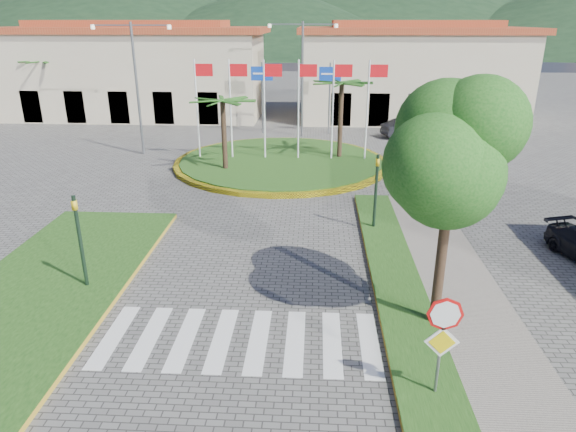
# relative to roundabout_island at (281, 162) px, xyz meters

# --- Properties ---
(sidewalk_right) EXTENTS (4.00, 28.00, 0.15)m
(sidewalk_right) POSITION_rel_roundabout_island_xyz_m (6.00, -20.00, -0.10)
(sidewalk_right) COLOR gray
(sidewalk_right) RESTS_ON ground
(verge_right) EXTENTS (1.60, 28.00, 0.18)m
(verge_right) POSITION_rel_roundabout_island_xyz_m (4.80, -20.00, -0.08)
(verge_right) COLOR #1A4112
(verge_right) RESTS_ON ground
(median_left) EXTENTS (5.00, 14.00, 0.18)m
(median_left) POSITION_rel_roundabout_island_xyz_m (-6.50, -16.00, -0.08)
(median_left) COLOR #1A4112
(median_left) RESTS_ON ground
(crosswalk) EXTENTS (8.00, 3.00, 0.01)m
(crosswalk) POSITION_rel_roundabout_island_xyz_m (-0.00, -18.00, -0.17)
(crosswalk) COLOR silver
(crosswalk) RESTS_ON ground
(roundabout_island) EXTENTS (12.70, 12.70, 6.00)m
(roundabout_island) POSITION_rel_roundabout_island_xyz_m (0.00, 0.00, 0.00)
(roundabout_island) COLOR yellow
(roundabout_island) RESTS_ON ground
(stop_sign) EXTENTS (0.80, 0.11, 2.65)m
(stop_sign) POSITION_rel_roundabout_island_xyz_m (4.90, -20.04, 1.62)
(stop_sign) COLOR slate
(stop_sign) RESTS_ON ground
(deciduous_tree) EXTENTS (3.60, 3.60, 6.80)m
(deciduous_tree) POSITION_rel_roundabout_island_xyz_m (5.50, -17.00, 5.00)
(deciduous_tree) COLOR black
(deciduous_tree) RESTS_ON ground
(traffic_light_left) EXTENTS (0.15, 0.18, 3.20)m
(traffic_light_left) POSITION_rel_roundabout_island_xyz_m (-5.20, -15.50, 1.77)
(traffic_light_left) COLOR black
(traffic_light_left) RESTS_ON ground
(traffic_light_right) EXTENTS (0.15, 0.18, 3.20)m
(traffic_light_right) POSITION_rel_roundabout_island_xyz_m (4.50, -10.00, 1.77)
(traffic_light_right) COLOR black
(traffic_light_right) RESTS_ON ground
(traffic_light_far) EXTENTS (0.18, 0.15, 3.20)m
(traffic_light_far) POSITION_rel_roundabout_island_xyz_m (8.00, 4.00, 1.77)
(traffic_light_far) COLOR black
(traffic_light_far) RESTS_ON ground
(direction_sign_west) EXTENTS (1.60, 0.14, 5.20)m
(direction_sign_west) POSITION_rel_roundabout_island_xyz_m (-2.00, 8.97, 3.36)
(direction_sign_west) COLOR slate
(direction_sign_west) RESTS_ON ground
(direction_sign_east) EXTENTS (1.60, 0.14, 5.20)m
(direction_sign_east) POSITION_rel_roundabout_island_xyz_m (3.00, 8.97, 3.36)
(direction_sign_east) COLOR slate
(direction_sign_east) RESTS_ON ground
(street_lamp_centre) EXTENTS (4.80, 0.16, 8.00)m
(street_lamp_centre) POSITION_rel_roundabout_island_xyz_m (1.00, 8.00, 4.32)
(street_lamp_centre) COLOR slate
(street_lamp_centre) RESTS_ON ground
(street_lamp_west) EXTENTS (4.80, 0.16, 8.00)m
(street_lamp_west) POSITION_rel_roundabout_island_xyz_m (-9.00, 2.00, 4.32)
(street_lamp_west) COLOR slate
(street_lamp_west) RESTS_ON ground
(building_left) EXTENTS (23.32, 9.54, 8.05)m
(building_left) POSITION_rel_roundabout_island_xyz_m (-14.00, 16.00, 3.73)
(building_left) COLOR beige
(building_left) RESTS_ON ground
(building_right) EXTENTS (19.08, 9.54, 8.05)m
(building_right) POSITION_rel_roundabout_island_xyz_m (10.00, 16.00, 3.73)
(building_right) COLOR beige
(building_right) RESTS_ON ground
(hill_far_west) EXTENTS (140.00, 140.00, 22.00)m
(hill_far_west) POSITION_rel_roundabout_island_xyz_m (-55.00, 118.00, 10.83)
(hill_far_west) COLOR black
(hill_far_west) RESTS_ON ground
(hill_near_back) EXTENTS (110.00, 110.00, 16.00)m
(hill_near_back) POSITION_rel_roundabout_island_xyz_m (-10.00, 108.00, 7.83)
(hill_near_back) COLOR black
(hill_near_back) RESTS_ON ground
(white_van) EXTENTS (4.50, 3.40, 1.14)m
(white_van) POSITION_rel_roundabout_island_xyz_m (-10.49, 14.74, 0.39)
(white_van) COLOR silver
(white_van) RESTS_ON ground
(car_dark_a) EXTENTS (3.86, 2.23, 1.23)m
(car_dark_a) POSITION_rel_roundabout_island_xyz_m (-5.37, 13.43, 0.44)
(car_dark_a) COLOR black
(car_dark_a) RESTS_ON ground
(car_dark_b) EXTENTS (4.34, 2.60, 1.35)m
(car_dark_b) POSITION_rel_roundabout_island_xyz_m (8.91, 8.09, 0.50)
(car_dark_b) COLOR black
(car_dark_b) RESTS_ON ground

